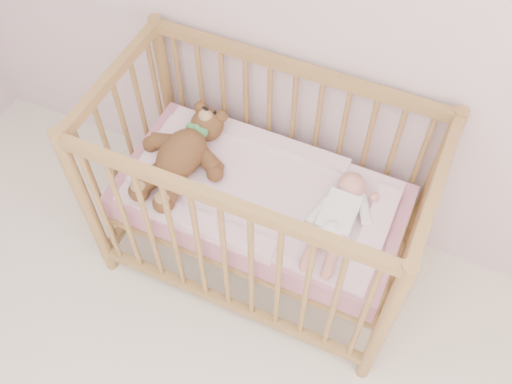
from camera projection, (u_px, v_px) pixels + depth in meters
The scene contains 5 objects.
crib at pixel (261, 199), 2.46m from camera, with size 1.36×0.76×1.00m, color #A47D45, non-canonical shape.
mattress at pixel (261, 201), 2.47m from camera, with size 1.22×0.62×0.13m, color pink.
blanket at pixel (261, 191), 2.41m from camera, with size 1.10×0.58×0.06m, color #EEA4BE, non-canonical shape.
baby at pixel (339, 213), 2.26m from camera, with size 0.25×0.52×0.13m, color white, non-canonical shape.
teddy_bear at pixel (182, 155), 2.42m from camera, with size 0.41×0.59×0.16m, color brown, non-canonical shape.
Camera 1 is at (0.37, 0.32, 2.53)m, focal length 40.00 mm.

